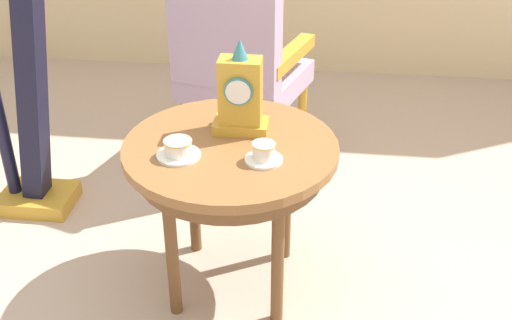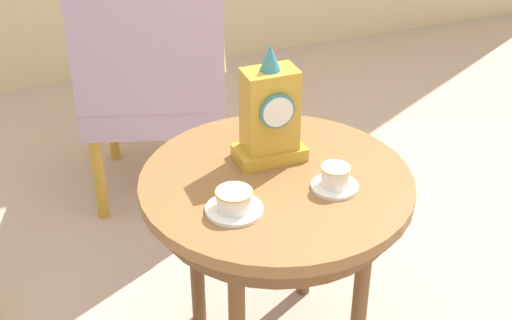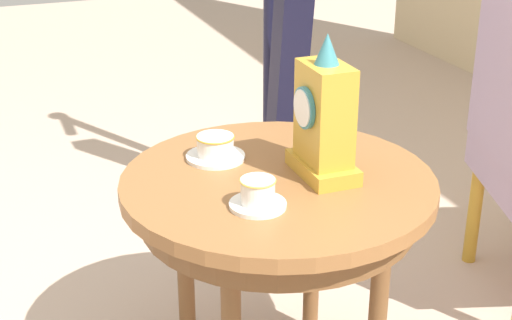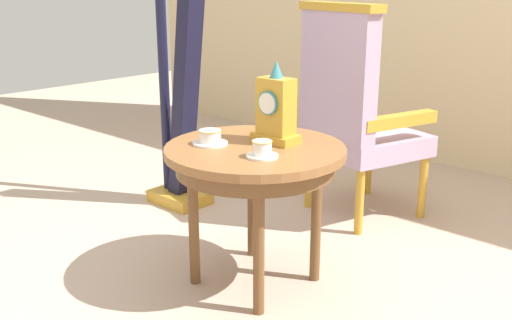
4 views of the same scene
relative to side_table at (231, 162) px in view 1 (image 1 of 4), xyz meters
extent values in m
plane|color=#BCA38E|center=(-0.05, -0.06, -0.53)|extent=(10.00, 10.00, 0.00)
cylinder|color=brown|center=(0.00, 0.00, 0.05)|extent=(0.73, 0.73, 0.03)
cylinder|color=brown|center=(0.00, 0.00, 0.00)|extent=(0.65, 0.65, 0.07)
cylinder|color=brown|center=(0.18, 0.18, -0.25)|extent=(0.04, 0.04, 0.57)
cylinder|color=brown|center=(-0.18, 0.18, -0.25)|extent=(0.04, 0.04, 0.57)
cylinder|color=brown|center=(-0.18, -0.18, -0.25)|extent=(0.04, 0.04, 0.57)
cylinder|color=brown|center=(0.18, -0.18, -0.25)|extent=(0.04, 0.04, 0.57)
cylinder|color=white|center=(-0.16, -0.10, 0.08)|extent=(0.14, 0.14, 0.01)
cylinder|color=white|center=(-0.16, -0.10, 0.11)|extent=(0.09, 0.09, 0.05)
torus|color=gold|center=(-0.16, -0.10, 0.13)|extent=(0.09, 0.09, 0.00)
cylinder|color=white|center=(0.12, -0.10, 0.08)|extent=(0.12, 0.12, 0.01)
cylinder|color=white|center=(0.12, -0.10, 0.11)|extent=(0.07, 0.07, 0.06)
torus|color=gold|center=(0.12, -0.10, 0.13)|extent=(0.08, 0.08, 0.00)
cube|color=gold|center=(0.02, 0.10, 0.09)|extent=(0.19, 0.11, 0.04)
cube|color=gold|center=(0.02, 0.10, 0.22)|extent=(0.14, 0.09, 0.23)
cylinder|color=teal|center=(0.02, 0.05, 0.24)|extent=(0.10, 0.01, 0.10)
cylinder|color=white|center=(0.02, 0.05, 0.24)|extent=(0.08, 0.00, 0.08)
cone|color=teal|center=(0.02, 0.10, 0.37)|extent=(0.06, 0.06, 0.07)
cube|color=#B299B7|center=(-0.08, 1.00, -0.13)|extent=(0.65, 0.65, 0.11)
cube|color=#B299B7|center=(-0.15, 0.79, 0.25)|extent=(0.52, 0.24, 0.64)
cube|color=gold|center=(0.14, 0.93, 0.04)|extent=(0.21, 0.47, 0.06)
cube|color=gold|center=(-0.30, 1.07, 0.04)|extent=(0.21, 0.47, 0.06)
cylinder|color=gold|center=(0.19, 1.14, -0.36)|extent=(0.04, 0.04, 0.35)
cylinder|color=gold|center=(-0.22, 1.27, -0.36)|extent=(0.04, 0.04, 0.35)
cylinder|color=gold|center=(0.06, 0.72, -0.36)|extent=(0.04, 0.04, 0.35)
cylinder|color=gold|center=(-0.36, 0.85, -0.36)|extent=(0.04, 0.04, 0.35)
cube|color=gold|center=(-0.95, 0.41, -0.50)|extent=(0.32, 0.24, 0.07)
cube|color=black|center=(-0.85, 0.41, 0.27)|extent=(0.28, 0.11, 1.47)
camera|label=1|loc=(0.31, -1.86, 1.12)|focal=44.87mm
camera|label=2|loc=(-0.64, -1.49, 1.12)|focal=51.02mm
camera|label=3|loc=(1.49, -0.63, 0.82)|focal=54.07mm
camera|label=4|loc=(1.53, -1.70, 0.71)|focal=41.36mm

